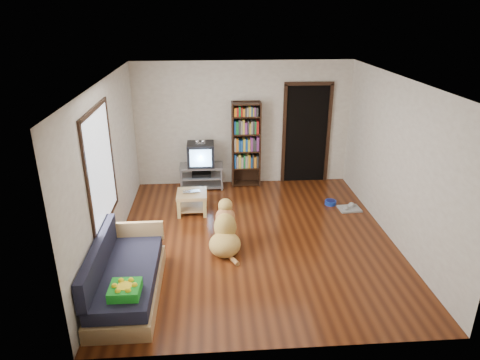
{
  "coord_description": "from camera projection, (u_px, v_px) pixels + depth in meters",
  "views": [
    {
      "loc": [
        -0.7,
        -6.21,
        3.58
      ],
      "look_at": [
        -0.22,
        0.38,
        0.9
      ],
      "focal_mm": 32.0,
      "sensor_mm": 36.0,
      "label": 1
    }
  ],
  "objects": [
    {
      "name": "sofa",
      "position": [
        125.0,
        278.0,
        5.63
      ],
      "size": [
        0.8,
        1.8,
        0.8
      ],
      "color": "tan",
      "rests_on": "ground"
    },
    {
      "name": "wall_back",
      "position": [
        243.0,
        124.0,
        8.95
      ],
      "size": [
        4.5,
        0.0,
        4.5
      ],
      "primitive_type": "plane",
      "rotation": [
        1.57,
        0.0,
        0.0
      ],
      "color": "silver",
      "rests_on": "ground"
    },
    {
      "name": "bookshelf",
      "position": [
        246.0,
        140.0,
        8.92
      ],
      "size": [
        0.6,
        0.3,
        1.8
      ],
      "color": "black",
      "rests_on": "ground"
    },
    {
      "name": "doorway",
      "position": [
        306.0,
        132.0,
        9.09
      ],
      "size": [
        1.03,
        0.05,
        2.19
      ],
      "color": "black",
      "rests_on": "wall_back"
    },
    {
      "name": "dog_bowl",
      "position": [
        330.0,
        202.0,
        8.33
      ],
      "size": [
        0.22,
        0.22,
        0.08
      ],
      "primitive_type": "cylinder",
      "color": "#163297",
      "rests_on": "ground"
    },
    {
      "name": "dog",
      "position": [
        225.0,
        232.0,
        6.72
      ],
      "size": [
        0.54,
        0.98,
        0.8
      ],
      "color": "#D9BA53",
      "rests_on": "ground"
    },
    {
      "name": "laptop",
      "position": [
        192.0,
        193.0,
        7.85
      ],
      "size": [
        0.34,
        0.26,
        0.02
      ],
      "primitive_type": "imported",
      "rotation": [
        0.0,
        0.0,
        0.2
      ],
      "color": "#BABABE",
      "rests_on": "coffee_table"
    },
    {
      "name": "coffee_table",
      "position": [
        192.0,
        198.0,
        7.93
      ],
      "size": [
        0.55,
        0.55,
        0.4
      ],
      "color": "tan",
      "rests_on": "ground"
    },
    {
      "name": "wall_left",
      "position": [
        109.0,
        169.0,
        6.49
      ],
      "size": [
        0.0,
        5.0,
        5.0
      ],
      "primitive_type": "plane",
      "rotation": [
        1.57,
        0.0,
        1.57
      ],
      "color": "silver",
      "rests_on": "ground"
    },
    {
      "name": "grey_rag",
      "position": [
        349.0,
        209.0,
        8.13
      ],
      "size": [
        0.42,
        0.35,
        0.03
      ],
      "primitive_type": "cube",
      "rotation": [
        0.0,
        0.0,
        0.07
      ],
      "color": "#A1A1A1",
      "rests_on": "ground"
    },
    {
      "name": "green_cushion",
      "position": [
        125.0,
        290.0,
        5.04
      ],
      "size": [
        0.36,
        0.36,
        0.12
      ],
      "primitive_type": "cube",
      "rotation": [
        0.0,
        0.0,
        -0.01
      ],
      "color": "green",
      "rests_on": "sofa"
    },
    {
      "name": "crt_tv",
      "position": [
        201.0,
        154.0,
        8.89
      ],
      "size": [
        0.55,
        0.52,
        0.58
      ],
      "color": "black",
      "rests_on": "tv_stand"
    },
    {
      "name": "ceiling",
      "position": [
        257.0,
        80.0,
        6.15
      ],
      "size": [
        5.0,
        5.0,
        0.0
      ],
      "primitive_type": "plane",
      "rotation": [
        3.14,
        0.0,
        0.0
      ],
      "color": "white",
      "rests_on": "ground"
    },
    {
      "name": "tv_stand",
      "position": [
        202.0,
        175.0,
        9.05
      ],
      "size": [
        0.9,
        0.45,
        0.5
      ],
      "color": "#99999E",
      "rests_on": "ground"
    },
    {
      "name": "wall_right",
      "position": [
        397.0,
        161.0,
        6.79
      ],
      "size": [
        0.0,
        5.0,
        5.0
      ],
      "primitive_type": "plane",
      "rotation": [
        1.57,
        0.0,
        -1.57
      ],
      "color": "silver",
      "rests_on": "ground"
    },
    {
      "name": "wall_front",
      "position": [
        282.0,
        249.0,
        4.33
      ],
      "size": [
        4.5,
        0.0,
        4.5
      ],
      "primitive_type": "plane",
      "rotation": [
        -1.57,
        0.0,
        0.0
      ],
      "color": "silver",
      "rests_on": "ground"
    },
    {
      "name": "ground",
      "position": [
        255.0,
        238.0,
        7.13
      ],
      "size": [
        5.0,
        5.0,
        0.0
      ],
      "primitive_type": "plane",
      "color": "#5D280F",
      "rests_on": "ground"
    },
    {
      "name": "window",
      "position": [
        101.0,
        168.0,
        5.95
      ],
      "size": [
        0.03,
        1.46,
        1.7
      ],
      "color": "white",
      "rests_on": "wall_left"
    }
  ]
}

